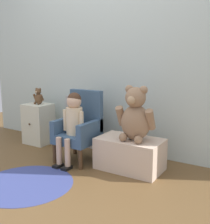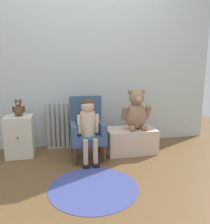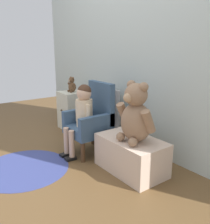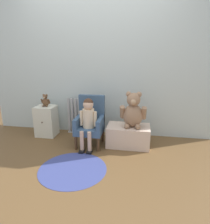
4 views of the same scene
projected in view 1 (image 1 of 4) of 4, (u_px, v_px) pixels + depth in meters
name	position (u px, v px, depth m)	size (l,w,h in m)	color
ground_plane	(45.00, 179.00, 2.55)	(6.00, 6.00, 0.00)	brown
back_wall	(107.00, 48.00, 3.23)	(3.80, 0.05, 2.40)	silver
radiator	(82.00, 122.00, 3.45)	(0.50, 0.05, 0.62)	#ABA9A9
small_dresser	(39.00, 124.00, 3.59)	(0.32, 0.31, 0.51)	beige
child_armchair	(80.00, 128.00, 2.99)	(0.40, 0.40, 0.75)	#3B5675
child_figure	(73.00, 118.00, 2.86)	(0.25, 0.35, 0.74)	beige
low_bench	(130.00, 154.00, 2.76)	(0.63, 0.38, 0.31)	beige
large_teddy_bear	(135.00, 116.00, 2.64)	(0.38, 0.27, 0.52)	#977355
small_teddy_bear	(38.00, 97.00, 3.53)	(0.15, 0.11, 0.21)	brown
floor_rug	(26.00, 183.00, 2.46)	(0.83, 0.83, 0.01)	#394383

